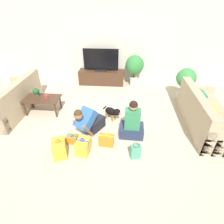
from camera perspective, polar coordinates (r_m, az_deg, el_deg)
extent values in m
plane|color=beige|center=(4.30, -3.40, -3.86)|extent=(16.00, 16.00, 0.00)
cube|color=beige|center=(6.16, -0.56, 21.41)|extent=(8.40, 0.06, 2.60)
cube|color=tan|center=(5.38, -30.01, 2.25)|extent=(0.86, 1.98, 0.42)
cube|color=tan|center=(5.02, -28.20, 6.25)|extent=(0.20, 1.98, 0.42)
cube|color=tan|center=(6.01, -26.06, 7.55)|extent=(0.86, 0.16, 0.60)
cube|color=#EACC4C|center=(5.15, -29.95, 5.65)|extent=(0.18, 0.34, 0.32)
cube|color=tan|center=(4.67, 28.37, -1.90)|extent=(0.86, 1.98, 0.42)
cube|color=tan|center=(4.33, 25.87, 2.76)|extent=(0.20, 1.98, 0.42)
cube|color=tan|center=(5.34, 25.42, 4.56)|extent=(0.86, 0.16, 0.60)
cube|color=#EACC4C|center=(4.18, 29.57, -0.41)|extent=(0.18, 0.34, 0.32)
cube|color=#288E6B|center=(4.70, 26.80, 4.09)|extent=(0.18, 0.34, 0.32)
cube|color=#472D1E|center=(4.86, -22.02, 4.10)|extent=(0.92, 0.52, 0.03)
cylinder|color=#472D1E|center=(5.00, -26.52, 0.88)|extent=(0.04, 0.04, 0.40)
cylinder|color=#472D1E|center=(4.65, -17.96, 0.53)|extent=(0.04, 0.04, 0.40)
cylinder|color=#472D1E|center=(5.29, -24.62, 3.23)|extent=(0.04, 0.04, 0.40)
cylinder|color=#472D1E|center=(4.96, -16.45, 3.05)|extent=(0.04, 0.04, 0.40)
cube|color=#472D1E|center=(6.23, -3.45, 11.27)|extent=(1.54, 0.45, 0.48)
cube|color=black|center=(6.14, -3.54, 13.54)|extent=(0.41, 0.20, 0.05)
cube|color=black|center=(6.02, -3.66, 16.81)|extent=(1.16, 0.03, 0.68)
cylinder|color=beige|center=(6.18, 7.01, 9.93)|extent=(0.27, 0.27, 0.29)
cylinder|color=brown|center=(6.09, 7.17, 11.97)|extent=(0.05, 0.05, 0.18)
sphere|color=#337F3D|center=(5.97, 7.41, 15.05)|extent=(0.60, 0.60, 0.60)
cylinder|color=beige|center=(5.71, 21.89, 5.33)|extent=(0.36, 0.36, 0.26)
cylinder|color=brown|center=(5.62, 22.35, 7.23)|extent=(0.06, 0.06, 0.17)
sphere|color=#3D8E47|center=(5.49, 23.06, 10.18)|extent=(0.55, 0.55, 0.55)
cube|color=#23232D|center=(4.09, -5.61, -3.75)|extent=(0.48, 0.53, 0.28)
cube|color=#3366AD|center=(3.75, -8.66, -2.30)|extent=(0.53, 0.59, 0.46)
sphere|color=#8E6647|center=(3.53, -10.98, -0.97)|extent=(0.18, 0.18, 0.18)
sphere|color=#472D19|center=(3.51, -11.03, -0.53)|extent=(0.17, 0.17, 0.17)
cylinder|color=#8E6647|center=(3.89, -10.99, -4.43)|extent=(0.19, 0.26, 0.40)
cylinder|color=#8E6647|center=(3.73, -7.85, -6.07)|extent=(0.19, 0.26, 0.40)
cube|color=#283351|center=(3.93, 6.37, -5.96)|extent=(0.54, 0.42, 0.24)
cube|color=#338456|center=(3.67, 6.69, -2.32)|extent=(0.33, 0.21, 0.46)
sphere|color=tan|center=(3.50, 7.03, 1.96)|extent=(0.19, 0.19, 0.19)
sphere|color=black|center=(3.48, 7.06, 2.34)|extent=(0.17, 0.17, 0.17)
cylinder|color=tan|center=(3.88, 8.56, -1.51)|extent=(0.07, 0.26, 0.06)
cylinder|color=tan|center=(3.88, 4.79, -1.27)|extent=(0.07, 0.26, 0.06)
ellipsoid|color=black|center=(4.33, -0.49, 0.26)|extent=(0.35, 0.31, 0.20)
sphere|color=black|center=(4.21, 1.63, -0.03)|extent=(0.17, 0.17, 0.17)
sphere|color=olive|center=(4.19, 2.39, -0.49)|extent=(0.08, 0.08, 0.08)
cylinder|color=black|center=(4.40, -2.41, 1.45)|extent=(0.11, 0.08, 0.13)
cylinder|color=olive|center=(4.34, 0.13, -2.29)|extent=(0.04, 0.04, 0.13)
cylinder|color=olive|center=(4.41, 0.95, -1.61)|extent=(0.04, 0.04, 0.13)
cylinder|color=olive|center=(4.43, -1.91, -1.43)|extent=(0.04, 0.04, 0.13)
cylinder|color=olive|center=(4.51, -1.08, -0.78)|extent=(0.04, 0.04, 0.13)
cube|color=orange|center=(3.66, -1.85, -9.22)|extent=(0.32, 0.19, 0.25)
cube|color=yellow|center=(3.66, -1.85, -9.22)|extent=(0.31, 0.06, 0.25)
sphere|color=yellow|center=(3.56, -1.89, -7.47)|extent=(0.06, 0.06, 0.06)
cube|color=yellow|center=(3.57, -16.79, -11.38)|extent=(0.34, 0.39, 0.34)
cube|color=orange|center=(3.57, -16.79, -11.38)|extent=(0.24, 0.11, 0.35)
sphere|color=orange|center=(3.44, -17.32, -9.05)|extent=(0.09, 0.09, 0.09)
cube|color=yellow|center=(3.53, -9.41, -11.08)|extent=(0.28, 0.33, 0.31)
cube|color=#3D51BC|center=(3.53, -9.41, -11.08)|extent=(0.24, 0.06, 0.31)
sphere|color=#3D51BC|center=(3.41, -9.69, -8.93)|extent=(0.08, 0.08, 0.08)
cube|color=orange|center=(3.84, -12.88, -8.64)|extent=(0.24, 0.19, 0.17)
cube|color=teal|center=(3.84, -12.88, -8.64)|extent=(0.24, 0.05, 0.17)
sphere|color=teal|center=(3.77, -13.09, -7.43)|extent=(0.06, 0.06, 0.06)
cube|color=#4CA384|center=(3.43, 7.67, -12.73)|extent=(0.21, 0.16, 0.30)
torus|color=#4C3823|center=(3.31, 7.90, -10.68)|extent=(0.16, 0.16, 0.01)
cylinder|color=#B23D38|center=(4.77, -20.67, 4.72)|extent=(0.08, 0.08, 0.09)
torus|color=#B23D38|center=(4.75, -20.10, 4.76)|extent=(0.06, 0.01, 0.06)
cylinder|color=#4C4C51|center=(4.98, -23.30, 5.16)|extent=(0.11, 0.11, 0.07)
sphere|color=#1E5628|center=(4.93, -23.57, 6.21)|extent=(0.17, 0.17, 0.17)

